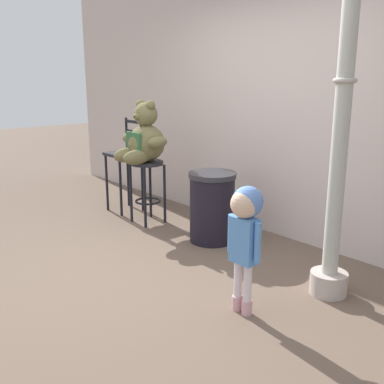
{
  "coord_description": "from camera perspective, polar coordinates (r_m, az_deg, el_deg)",
  "views": [
    {
      "loc": [
        3.0,
        -2.01,
        1.69
      ],
      "look_at": [
        -0.11,
        0.71,
        0.62
      ],
      "focal_mm": 42.5,
      "sensor_mm": 36.0,
      "label": 1
    }
  ],
  "objects": [
    {
      "name": "trash_bin",
      "position": [
        4.69,
        2.54,
        -1.88
      ],
      "size": [
        0.49,
        0.49,
        0.73
      ],
      "color": "black",
      "rests_on": "ground_plane"
    },
    {
      "name": "bar_stool_with_teddy",
      "position": [
        5.28,
        -5.62,
        1.61
      ],
      "size": [
        0.37,
        0.37,
        0.73
      ],
      "color": "#222229",
      "rests_on": "ground_plane"
    },
    {
      "name": "child_walking",
      "position": [
        3.2,
        6.71,
        -3.84
      ],
      "size": [
        0.3,
        0.24,
        0.95
      ],
      "rotation": [
        0.0,
        0.0,
        0.42
      ],
      "color": "#D299A4",
      "rests_on": "ground_plane"
    },
    {
      "name": "ground_plane",
      "position": [
        3.99,
        -6.84,
        -10.68
      ],
      "size": [
        24.0,
        24.0,
        0.0
      ],
      "primitive_type": "plane",
      "color": "brown"
    },
    {
      "name": "building_wall",
      "position": [
        4.96,
        11.95,
        16.86
      ],
      "size": [
        7.99,
        0.3,
        3.84
      ],
      "primitive_type": "cube",
      "color": "beige",
      "rests_on": "ground_plane"
    },
    {
      "name": "teddy_bear",
      "position": [
        5.18,
        -6.04,
        6.6
      ],
      "size": [
        0.65,
        0.58,
        0.69
      ],
      "color": "brown",
      "rests_on": "bar_stool_with_teddy"
    },
    {
      "name": "lamppost",
      "position": [
        3.52,
        17.98,
        4.69
      ],
      "size": [
        0.29,
        0.29,
        2.85
      ],
      "color": "#B7A89E",
      "rests_on": "ground_plane"
    },
    {
      "name": "bar_chair_empty",
      "position": [
        5.77,
        -8.34,
        4.08
      ],
      "size": [
        0.38,
        0.38,
        1.16
      ],
      "color": "#222229",
      "rests_on": "ground_plane"
    }
  ]
}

